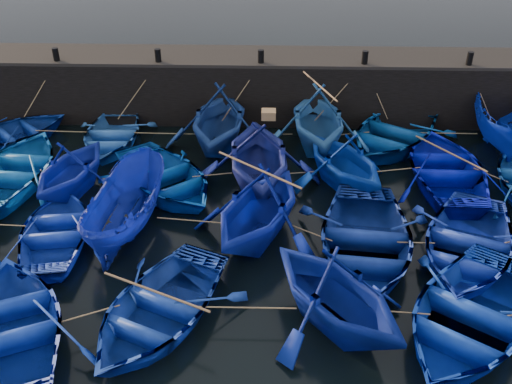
{
  "coord_description": "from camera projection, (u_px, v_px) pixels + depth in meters",
  "views": [
    {
      "loc": [
        0.45,
        -11.8,
        10.13
      ],
      "look_at": [
        0.0,
        3.2,
        0.7
      ],
      "focal_mm": 40.0,
      "sensor_mm": 36.0,
      "label": 1
    }
  ],
  "objects": [
    {
      "name": "ground",
      "position": [
        252.0,
        277.0,
        15.39
      ],
      "size": [
        120.0,
        120.0,
        0.0
      ],
      "primitive_type": "plane",
      "color": "black",
      "rests_on": "ground"
    },
    {
      "name": "quay_wall",
      "position": [
        261.0,
        87.0,
        23.61
      ],
      "size": [
        26.0,
        2.5,
        2.5
      ],
      "primitive_type": "cube",
      "color": "black",
      "rests_on": "ground"
    },
    {
      "name": "quay_top",
      "position": [
        261.0,
        56.0,
        22.91
      ],
      "size": [
        26.0,
        2.5,
        0.12
      ],
      "primitive_type": "cube",
      "color": "black",
      "rests_on": "quay_wall"
    },
    {
      "name": "bollard_0",
      "position": [
        56.0,
        54.0,
        22.18
      ],
      "size": [
        0.24,
        0.24,
        0.5
      ],
      "primitive_type": "cylinder",
      "color": "black",
      "rests_on": "quay_top"
    },
    {
      "name": "bollard_1",
      "position": [
        158.0,
        55.0,
        22.08
      ],
      "size": [
        0.24,
        0.24,
        0.5
      ],
      "primitive_type": "cylinder",
      "color": "black",
      "rests_on": "quay_top"
    },
    {
      "name": "bollard_2",
      "position": [
        261.0,
        56.0,
        21.98
      ],
      "size": [
        0.24,
        0.24,
        0.5
      ],
      "primitive_type": "cylinder",
      "color": "black",
      "rests_on": "quay_top"
    },
    {
      "name": "bollard_3",
      "position": [
        365.0,
        57.0,
        21.88
      ],
      "size": [
        0.24,
        0.24,
        0.5
      ],
      "primitive_type": "cylinder",
      "color": "black",
      "rests_on": "quay_top"
    },
    {
      "name": "bollard_4",
      "position": [
        470.0,
        58.0,
        21.78
      ],
      "size": [
        0.24,
        0.24,
        0.5
      ],
      "primitive_type": "cylinder",
      "color": "black",
      "rests_on": "quay_top"
    },
    {
      "name": "boat_0",
      "position": [
        13.0,
        133.0,
        21.82
      ],
      "size": [
        5.26,
        5.21,
        0.9
      ],
      "primitive_type": "imported",
      "rotation": [
        0.0,
        0.0,
        2.33
      ],
      "color": "navy",
      "rests_on": "ground"
    },
    {
      "name": "boat_1",
      "position": [
        111.0,
        135.0,
        21.66
      ],
      "size": [
        3.25,
        4.44,
        0.9
      ],
      "primitive_type": "imported",
      "rotation": [
        0.0,
        0.0,
        0.04
      ],
      "color": "blue",
      "rests_on": "ground"
    },
    {
      "name": "boat_2",
      "position": [
        219.0,
        118.0,
        21.09
      ],
      "size": [
        4.36,
        4.97,
        2.48
      ],
      "primitive_type": "imported",
      "rotation": [
        0.0,
        0.0,
        -0.07
      ],
      "color": "navy",
      "rests_on": "ground"
    },
    {
      "name": "boat_3",
      "position": [
        317.0,
        118.0,
        21.1
      ],
      "size": [
        4.23,
        4.85,
        2.46
      ],
      "primitive_type": "imported",
      "rotation": [
        0.0,
        0.0,
        0.04
      ],
      "color": "#2964AA",
      "rests_on": "ground"
    },
    {
      "name": "boat_4",
      "position": [
        393.0,
        132.0,
        21.6
      ],
      "size": [
        6.28,
        6.7,
        1.13
      ],
      "primitive_type": "imported",
      "rotation": [
        0.0,
        0.0,
        -0.59
      ],
      "color": "navy",
      "rests_on": "ground"
    },
    {
      "name": "boat_5",
      "position": [
        504.0,
        122.0,
        21.23
      ],
      "size": [
        2.84,
        5.59,
        2.06
      ],
      "primitive_type": "imported",
      "rotation": [
        0.0,
        0.0,
        -0.16
      ],
      "color": "#0725A6",
      "rests_on": "ground"
    },
    {
      "name": "boat_6",
      "position": [
        14.0,
        169.0,
        19.24
      ],
      "size": [
        4.12,
        5.49,
        1.08
      ],
      "primitive_type": "imported",
      "rotation": [
        0.0,
        0.0,
        3.07
      ],
      "color": "#0B529E",
      "rests_on": "ground"
    },
    {
      "name": "boat_7",
      "position": [
        71.0,
        167.0,
        18.48
      ],
      "size": [
        4.05,
        4.42,
        1.96
      ],
      "primitive_type": "imported",
      "rotation": [
        0.0,
        0.0,
        2.89
      ],
      "color": "#0E21A0",
      "rests_on": "ground"
    },
    {
      "name": "boat_8",
      "position": [
        165.0,
        177.0,
        18.85
      ],
      "size": [
        5.75,
        5.98,
        1.01
      ],
      "primitive_type": "imported",
      "rotation": [
        0.0,
        0.0,
        0.67
      ],
      "color": "#023E92",
      "rests_on": "ground"
    },
    {
      "name": "boat_9",
      "position": [
        259.0,
        154.0,
        18.61
      ],
      "size": [
        4.56,
        5.17,
        2.56
      ],
      "primitive_type": "imported",
      "rotation": [
        0.0,
        0.0,
        3.22
      ],
      "color": "navy",
      "rests_on": "ground"
    },
    {
      "name": "boat_10",
      "position": [
        344.0,
        159.0,
        18.82
      ],
      "size": [
        4.92,
        5.13,
        2.09
      ],
      "primitive_type": "imported",
      "rotation": [
        0.0,
        0.0,
        3.65
      ],
      "color": "#05329E",
      "rests_on": "ground"
    },
    {
      "name": "boat_11",
      "position": [
        447.0,
        168.0,
        19.32
      ],
      "size": [
        3.87,
        5.32,
        1.09
      ],
      "primitive_type": "imported",
      "rotation": [
        0.0,
        0.0,
        3.12
      ],
      "color": "#00089A",
      "rests_on": "ground"
    },
    {
      "name": "boat_14",
      "position": [
        57.0,
        230.0,
        16.48
      ],
      "size": [
        3.59,
        4.59,
        0.87
      ],
      "primitive_type": "imported",
      "rotation": [
        0.0,
        0.0,
        3.29
      ],
      "color": "#1636C6",
      "rests_on": "ground"
    },
    {
      "name": "boat_15",
      "position": [
        125.0,
        208.0,
        16.64
      ],
      "size": [
        2.36,
        4.77,
        1.77
      ],
      "primitive_type": "imported",
      "rotation": [
        0.0,
        0.0,
        3.0
      ],
      "color": "navy",
      "rests_on": "ground"
    },
    {
      "name": "boat_16",
      "position": [
        258.0,
        206.0,
        16.2
      ],
      "size": [
        5.32,
        5.63,
        2.34
      ],
      "primitive_type": "imported",
      "rotation": [
        0.0,
        0.0,
        -0.42
      ],
      "color": "#0A1DA3",
      "rests_on": "ground"
    },
    {
      "name": "boat_17",
      "position": [
        365.0,
        241.0,
        15.8
      ],
      "size": [
        4.52,
        5.9,
        1.14
      ],
      "primitive_type": "imported",
      "rotation": [
        0.0,
        0.0,
        -0.11
      ],
      "color": "navy",
      "rests_on": "ground"
    },
    {
      "name": "boat_18",
      "position": [
        467.0,
        244.0,
        15.74
      ],
      "size": [
        5.31,
        6.08,
        1.05
      ],
      "primitive_type": "imported",
      "rotation": [
        0.0,
        0.0,
        -0.4
      ],
      "color": "#132CA1",
      "rests_on": "ground"
    },
    {
      "name": "boat_21",
      "position": [
        12.0,
        325.0,
        13.16
      ],
      "size": [
        5.28,
        6.03,
        1.04
      ],
      "primitive_type": "imported",
      "rotation": [
        0.0,
        0.0,
        3.55
      ],
      "color": "#0D2DA7",
      "rests_on": "ground"
    },
    {
      "name": "boat_22",
      "position": [
        157.0,
        308.0,
        13.69
      ],
      "size": [
        5.0,
        5.68,
        0.98
      ],
      "primitive_type": "imported",
      "rotation": [
        0.0,
        0.0,
        -0.42
      ],
      "color": "#133599",
      "rests_on": "ground"
    },
    {
      "name": "boat_23",
      "position": [
        336.0,
        292.0,
        13.27
      ],
      "size": [
        5.44,
        5.53,
        2.2
      ],
      "primitive_type": "imported",
      "rotation": [
        0.0,
        0.0,
        0.68
      ],
      "color": "navy",
      "rests_on": "ground"
    },
    {
      "name": "boat_24",
      "position": [
        469.0,
        315.0,
        13.39
      ],
      "size": [
        6.2,
        6.6,
        1.11
      ],
      "primitive_type": "imported",
      "rotation": [
        0.0,
        0.0,
        -0.6
      ],
      "color": "#0C33B7",
      "rests_on": "ground"
    },
    {
      "name": "wooden_crate",
      "position": [
        269.0,
        114.0,
        17.85
      ],
      "size": [
        0.45,
        0.4,
        0.27
      ],
      "primitive_type": "cube",
      "color": "olive",
      "rests_on": "boat_9"
    },
    {
      "name": "mooring_ropes",
      "position": [
        264.0,
        159.0,
        19.13
      ],
      "size": [
        18.63,
        12.01,
        2.1
      ],
      "color": "tan",
      "rests_on": "ground"
    },
    {
      "name": "loose_oars",
      "position": [
        310.0,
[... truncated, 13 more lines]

